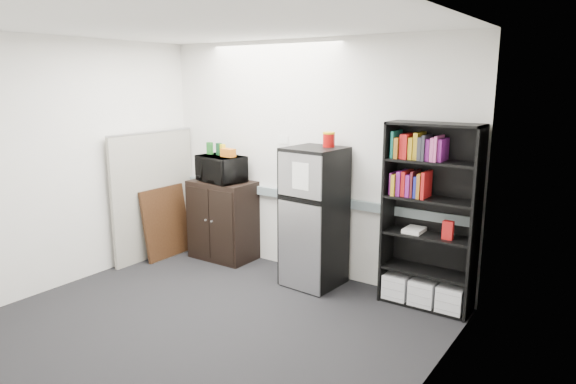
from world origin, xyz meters
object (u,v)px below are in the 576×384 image
object	(u,v)px
bookshelf	(430,219)
microwave	(221,169)
cabinet	(223,220)
cubicle_partition	(154,195)
refrigerator	(314,217)

from	to	relation	value
bookshelf	microwave	world-z (taller)	bookshelf
cabinet	microwave	xyz separation A→B (m)	(0.00, -0.02, 0.66)
bookshelf	microwave	xyz separation A→B (m)	(-2.65, -0.08, 0.25)
microwave	cubicle_partition	bearing A→B (deg)	-142.67
bookshelf	cubicle_partition	xyz separation A→B (m)	(-3.43, -0.49, -0.10)
cubicle_partition	microwave	distance (m)	0.95
cubicle_partition	refrigerator	distance (m)	2.21
cubicle_partition	refrigerator	bearing A→B (deg)	8.87
microwave	refrigerator	distance (m)	1.46
cabinet	microwave	bearing A→B (deg)	-90.00
bookshelf	cubicle_partition	bearing A→B (deg)	-171.94
refrigerator	cabinet	bearing A→B (deg)	-179.04
cubicle_partition	bookshelf	bearing A→B (deg)	8.06
microwave	refrigerator	bearing A→B (deg)	7.38
cabinet	microwave	size ratio (longest dim) A/B	1.72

